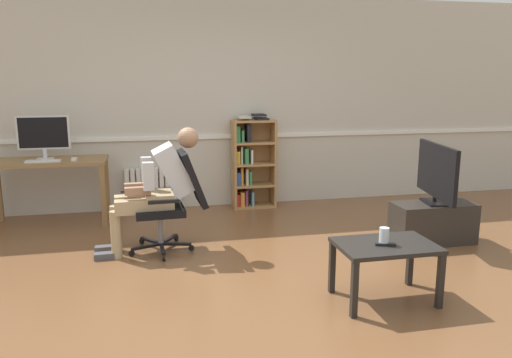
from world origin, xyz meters
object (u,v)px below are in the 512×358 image
computer_desk (48,169)px  spare_remote (386,244)px  radiator (153,189)px  imac_monitor (43,134)px  tv_screen (437,172)px  coffee_table (385,252)px  person_seated (156,186)px  office_chair (174,197)px  bookshelf (250,163)px  keyboard (43,161)px  computer_mouse (74,159)px  tv_stand (433,223)px  drinking_glass (384,236)px

computer_desk → spare_remote: (2.82, -2.72, -0.19)m
spare_remote → radiator: bearing=-134.7°
imac_monitor → radiator: bearing=14.6°
tv_screen → coffee_table: 1.63m
imac_monitor → person_seated: imac_monitor is taller
person_seated → tv_screen: bearing=79.7°
radiator → person_seated: size_ratio=0.58×
person_seated → coffee_table: bearing=44.9°
imac_monitor → office_chair: bearing=-42.1°
office_chair → tv_screen: (2.60, -0.36, 0.21)m
computer_desk → person_seated: bearing=-44.9°
computer_desk → bookshelf: (2.42, 0.29, -0.06)m
keyboard → computer_mouse: 0.33m
computer_desk → computer_mouse: (0.31, -0.12, 0.12)m
computer_desk → bookshelf: 2.44m
tv_stand → keyboard: bearing=160.6°
computer_mouse → coffee_table: 3.62m
coffee_table → spare_remote: (-0.03, -0.04, 0.07)m
tv_stand → coffee_table: bearing=-134.4°
bookshelf → computer_mouse: bearing=-169.0°
imac_monitor → person_seated: 1.80m
keyboard → person_seated: size_ratio=0.30×
imac_monitor → spare_remote: (2.85, -2.80, -0.58)m
radiator → keyboard: bearing=-156.0°
spare_remote → person_seated: bearing=-115.9°
bookshelf → coffee_table: 3.00m
person_seated → drinking_glass: size_ratio=9.27×
tv_stand → person_seated: bearing=172.8°
bookshelf → radiator: (-1.25, 0.10, -0.31)m
imac_monitor → coffee_table: (2.87, -2.76, -0.66)m
tv_stand → spare_remote: 1.66m
keyboard → tv_screen: (3.98, -1.40, -0.03)m
bookshelf → drinking_glass: 3.01m
computer_mouse → tv_stand: (3.65, -1.42, -0.56)m
drinking_glass → office_chair: bearing=133.8°
bookshelf → tv_screen: bearing=-50.0°
bookshelf → spare_remote: size_ratio=8.10×
computer_desk → radiator: size_ratio=1.87×
keyboard → tv_stand: (3.97, -1.40, -0.56)m
coffee_table → drinking_glass: size_ratio=5.64×
computer_mouse → tv_stand: bearing=-21.3°
computer_desk → drinking_glass: 3.90m
tv_stand → office_chair: bearing=172.1°
computer_desk → tv_stand: (3.96, -1.54, -0.44)m
office_chair → radiator: bearing=-176.3°
spare_remote → keyboard: bearing=-114.9°
office_chair → coffee_table: bearing=41.6°
computer_desk → person_seated: person_seated is taller
bookshelf → office_chair: 1.81m
radiator → tv_screen: bearing=-34.7°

